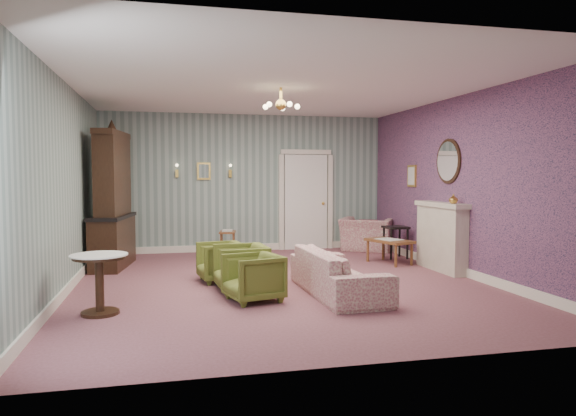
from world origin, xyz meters
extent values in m
plane|color=#834C57|center=(0.00, 0.00, 0.00)|extent=(7.00, 7.00, 0.00)
plane|color=white|center=(0.00, 0.00, 2.90)|extent=(7.00, 7.00, 0.00)
plane|color=slate|center=(0.00, 3.50, 1.45)|extent=(6.00, 0.00, 6.00)
plane|color=slate|center=(0.00, -3.50, 1.45)|extent=(6.00, 0.00, 6.00)
plane|color=slate|center=(-3.00, 0.00, 1.45)|extent=(0.00, 7.00, 7.00)
plane|color=slate|center=(3.00, 0.00, 1.45)|extent=(0.00, 7.00, 7.00)
plane|color=#A7537B|center=(2.98, 0.00, 1.45)|extent=(0.00, 7.00, 7.00)
imported|color=#575F21|center=(-0.59, -1.03, 0.34)|extent=(0.75, 0.78, 0.67)
imported|color=#575F21|center=(-0.65, -0.35, 0.36)|extent=(0.69, 0.74, 0.71)
imported|color=#575F21|center=(-0.87, 0.33, 0.33)|extent=(0.69, 0.72, 0.66)
imported|color=#943B50|center=(0.60, -0.89, 0.40)|extent=(0.65, 2.07, 0.80)
imported|color=#943B50|center=(2.53, 2.93, 0.47)|extent=(1.28, 1.17, 0.94)
imported|color=gold|center=(2.84, 0.00, 1.23)|extent=(0.15, 0.15, 0.15)
cube|color=maroon|center=(2.48, 2.78, 0.48)|extent=(0.41, 0.28, 0.39)
camera|label=1|loc=(-1.64, -7.63, 1.61)|focal=32.81mm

